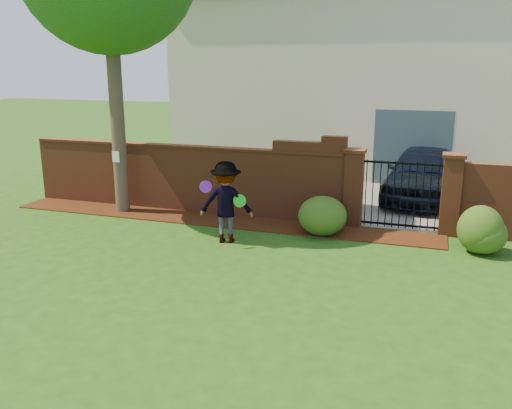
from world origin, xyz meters
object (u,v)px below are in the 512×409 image
(man, at_px, (226,203))
(frisbee_green, at_px, (240,201))
(frisbee_purple, at_px, (206,187))
(car, at_px, (421,175))

(man, distance_m, frisbee_green, 0.36)
(frisbee_purple, height_order, frisbee_green, frisbee_purple)
(car, relative_size, man, 2.47)
(car, distance_m, frisbee_purple, 6.96)
(man, bearing_deg, frisbee_purple, 42.31)
(man, distance_m, frisbee_purple, 0.65)
(frisbee_green, bearing_deg, car, 55.27)
(man, height_order, frisbee_green, man)
(man, relative_size, frisbee_green, 6.38)
(car, xyz_separation_m, frisbee_purple, (-4.21, -5.51, 0.56))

